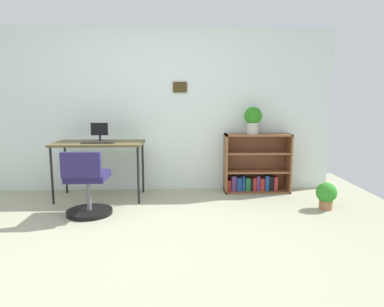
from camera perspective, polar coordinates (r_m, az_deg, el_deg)
ground_plane at (r=3.23m, az=-9.67°, el=-15.39°), size 6.24×6.24×0.00m
wall_back at (r=5.08m, az=-6.71°, el=7.03°), size 5.20×0.12×2.31m
desk at (r=4.75m, az=-15.01°, el=1.14°), size 1.16×0.61×0.76m
monitor at (r=4.76m, az=-14.94°, el=3.43°), size 0.22×0.14×0.25m
keyboard at (r=4.63m, az=-15.15°, el=1.77°), size 0.41×0.14×0.02m
office_chair at (r=4.12m, az=-16.83°, el=-5.35°), size 0.52×0.55×0.77m
bookshelf_low at (r=5.07m, az=10.40°, el=-2.08°), size 0.92×0.30×0.84m
potted_plant_on_shelf at (r=4.92m, az=9.98°, el=5.67°), size 0.25×0.25×0.38m
potted_plant_floor at (r=4.51m, az=21.18°, el=-6.28°), size 0.25×0.25×0.33m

